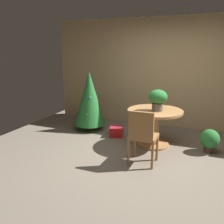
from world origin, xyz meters
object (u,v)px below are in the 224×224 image
object	(u,v)px
gift_box_red	(116,131)
potted_plant	(210,140)
wooden_chair_near	(142,134)
holiday_tree	(90,98)
flower_vase	(158,98)
round_dining_table	(155,121)

from	to	relation	value
gift_box_red	potted_plant	size ratio (longest dim) A/B	0.80
wooden_chair_near	holiday_tree	distance (m)	2.10
flower_vase	holiday_tree	size ratio (longest dim) A/B	0.29
round_dining_table	holiday_tree	xyz separation A→B (m)	(-1.63, 0.41, 0.24)
flower_vase	wooden_chair_near	size ratio (longest dim) A/B	0.44
wooden_chair_near	gift_box_red	distance (m)	1.47
round_dining_table	wooden_chair_near	distance (m)	0.89
round_dining_table	gift_box_red	size ratio (longest dim) A/B	3.03
round_dining_table	flower_vase	size ratio (longest dim) A/B	2.63
wooden_chair_near	potted_plant	bearing A→B (deg)	43.07
gift_box_red	potted_plant	distance (m)	1.91
holiday_tree	gift_box_red	bearing A→B (deg)	-14.90
round_dining_table	potted_plant	distance (m)	1.06
wooden_chair_near	gift_box_red	world-z (taller)	wooden_chair_near
gift_box_red	holiday_tree	bearing A→B (deg)	165.10
round_dining_table	flower_vase	world-z (taller)	flower_vase
round_dining_table	gift_box_red	world-z (taller)	round_dining_table
round_dining_table	holiday_tree	world-z (taller)	holiday_tree
wooden_chair_near	holiday_tree	world-z (taller)	holiday_tree
gift_box_red	potted_plant	world-z (taller)	potted_plant
round_dining_table	flower_vase	distance (m)	0.46
gift_box_red	wooden_chair_near	bearing A→B (deg)	-51.37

